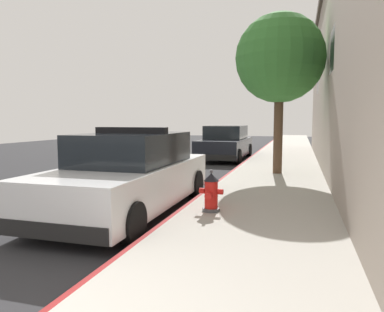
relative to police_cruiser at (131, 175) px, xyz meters
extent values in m
cube|color=#2B2B2D|center=(-3.48, 5.45, -0.84)|extent=(30.86, 60.00, 0.20)
cube|color=#ADA89E|center=(2.52, 5.45, -0.66)|extent=(2.78, 60.00, 0.16)
cube|color=maroon|center=(1.09, 5.45, -0.66)|extent=(0.08, 60.00, 0.16)
cube|color=black|center=(3.94, 3.52, 2.82)|extent=(0.06, 1.30, 1.10)
cube|color=black|center=(3.94, 11.15, 2.82)|extent=(0.06, 1.30, 1.10)
cube|color=white|center=(0.00, -0.04, -0.16)|extent=(1.84, 4.80, 0.76)
cube|color=black|center=(0.00, 0.11, 0.52)|extent=(1.64, 2.50, 0.60)
cube|color=black|center=(0.00, -2.38, -0.42)|extent=(1.76, 0.16, 0.24)
cube|color=black|center=(0.00, 2.30, -0.42)|extent=(1.76, 0.16, 0.24)
cylinder|color=black|center=(-0.86, 1.66, -0.42)|extent=(0.22, 0.64, 0.64)
cylinder|color=black|center=(0.86, 1.66, -0.42)|extent=(0.22, 0.64, 0.64)
cylinder|color=black|center=(-0.86, -1.74, -0.42)|extent=(0.22, 0.64, 0.64)
cylinder|color=black|center=(0.86, -1.74, -0.42)|extent=(0.22, 0.64, 0.64)
cube|color=black|center=(0.00, 0.06, 0.88)|extent=(1.48, 0.20, 0.12)
cube|color=red|center=(-0.35, 0.06, 0.88)|extent=(0.44, 0.18, 0.11)
cube|color=#1E33E0|center=(0.35, 0.06, 0.88)|extent=(0.44, 0.18, 0.11)
cube|color=black|center=(-0.09, 10.10, -0.16)|extent=(1.84, 4.80, 0.76)
cube|color=black|center=(-0.09, 10.25, 0.52)|extent=(1.64, 2.50, 0.60)
cube|color=black|center=(-0.09, 7.76, -0.42)|extent=(1.76, 0.16, 0.24)
cube|color=black|center=(-0.09, 12.44, -0.42)|extent=(1.76, 0.16, 0.24)
cylinder|color=black|center=(-0.95, 11.80, -0.42)|extent=(0.22, 0.64, 0.64)
cylinder|color=black|center=(0.77, 11.80, -0.42)|extent=(0.22, 0.64, 0.64)
cylinder|color=black|center=(-0.95, 8.40, -0.42)|extent=(0.22, 0.64, 0.64)
cylinder|color=black|center=(0.77, 8.40, -0.42)|extent=(0.22, 0.64, 0.64)
cylinder|color=#4C4C51|center=(1.67, -0.13, -0.55)|extent=(0.32, 0.32, 0.06)
cylinder|color=red|center=(1.67, -0.13, -0.27)|extent=(0.24, 0.24, 0.50)
cone|color=black|center=(1.67, -0.13, 0.05)|extent=(0.28, 0.28, 0.14)
cylinder|color=#4C4C51|center=(1.67, -0.13, 0.15)|extent=(0.05, 0.05, 0.06)
cylinder|color=red|center=(1.50, -0.13, -0.21)|extent=(0.10, 0.10, 0.10)
cylinder|color=red|center=(1.84, -0.13, -0.21)|extent=(0.10, 0.10, 0.10)
cylinder|color=red|center=(1.67, -0.31, -0.26)|extent=(0.13, 0.12, 0.13)
cylinder|color=brown|center=(2.54, 5.14, 0.71)|extent=(0.28, 0.28, 2.59)
sphere|color=#387A33|center=(2.54, 5.14, 2.96)|extent=(2.71, 2.71, 2.71)
camera|label=1|loc=(3.19, -6.49, 1.07)|focal=34.09mm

